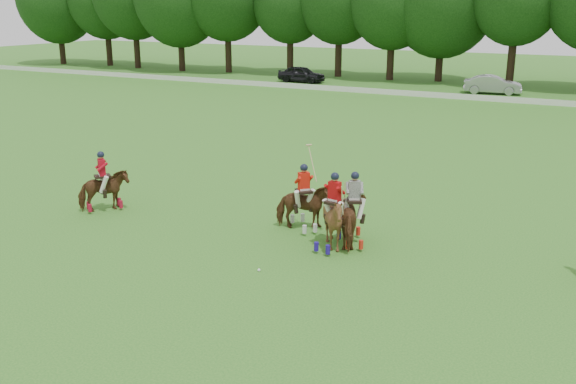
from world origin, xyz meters
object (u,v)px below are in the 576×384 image
at_px(polo_red_c, 334,221).
at_px(car_mid, 493,85).
at_px(polo_stripe_a, 354,218).
at_px(polo_ball, 259,270).
at_px(car_left, 302,74).
at_px(polo_red_b, 304,207).
at_px(polo_red_a, 104,190).

bearing_deg(polo_red_c, car_mid, 93.56).
height_order(polo_stripe_a, polo_ball, polo_stripe_a).
bearing_deg(polo_ball, car_left, 114.85).
height_order(polo_red_c, polo_ball, polo_red_c).
bearing_deg(polo_red_b, polo_red_c, -35.63).
bearing_deg(polo_red_b, car_left, 116.46).
bearing_deg(car_left, polo_red_b, -151.56).
bearing_deg(car_mid, car_left, 81.39).
bearing_deg(polo_stripe_a, polo_red_c, -121.87).
height_order(polo_red_a, polo_red_b, polo_red_b).
bearing_deg(polo_ball, polo_red_a, 164.03).
relative_size(car_left, polo_ball, 51.29).
distance_m(car_left, car_mid, 18.01).
xyz_separation_m(car_mid, polo_ball, (1.26, -41.61, -0.73)).
distance_m(car_mid, polo_ball, 41.63).
xyz_separation_m(polo_red_a, polo_red_c, (9.03, 0.38, 0.10)).
height_order(car_mid, polo_red_c, polo_red_c).
height_order(car_mid, polo_red_a, polo_red_a).
height_order(car_mid, polo_stripe_a, polo_stripe_a).
xyz_separation_m(car_mid, polo_red_c, (2.42, -38.98, 0.12)).
bearing_deg(car_left, car_mid, -88.01).
bearing_deg(polo_red_c, polo_stripe_a, 58.13).
bearing_deg(car_mid, polo_red_c, 174.94).
bearing_deg(car_left, polo_red_c, -150.35).
relative_size(polo_red_a, polo_red_b, 0.79).
distance_m(car_mid, polo_stripe_a, 38.44).
relative_size(polo_stripe_a, polo_ball, 26.37).
relative_size(car_mid, polo_stripe_a, 1.99).
distance_m(polo_red_a, polo_red_b, 7.58).
xyz_separation_m(polo_red_a, polo_stripe_a, (9.43, 1.02, 0.06)).
relative_size(car_left, polo_red_a, 2.07).
relative_size(polo_red_a, polo_ball, 24.82).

